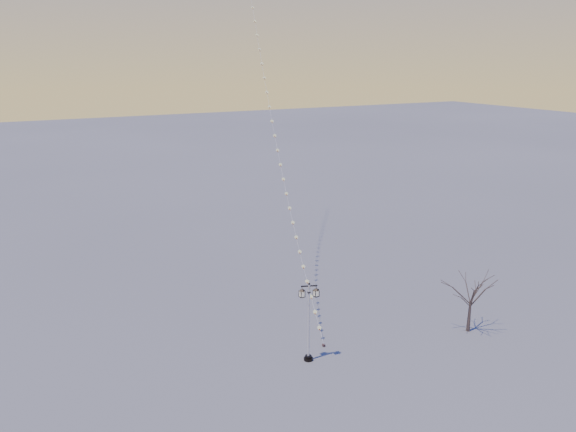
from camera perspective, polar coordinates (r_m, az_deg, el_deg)
ground at (r=35.80m, az=5.92°, el=-13.54°), size 300.00×300.00×0.00m
street_lamp at (r=33.86m, az=2.07°, el=-10.08°), size 1.19×0.72×4.90m
bare_tree at (r=39.08m, az=17.71°, el=-7.24°), size 2.35×2.35×3.90m
kite_train at (r=46.12m, az=-1.48°, el=12.02°), size 7.58×28.27×29.29m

